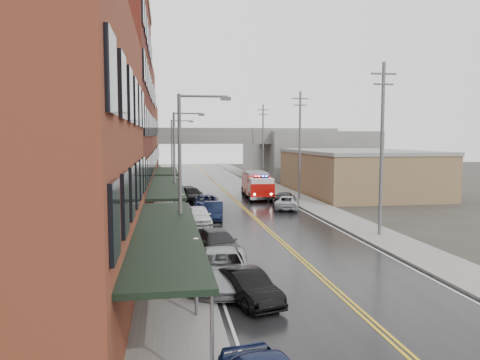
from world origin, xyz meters
TOP-DOWN VIEW (x-y plane):
  - ground at (0.00, 0.00)m, footprint 220.00×220.00m
  - road at (0.00, 30.00)m, footprint 11.00×160.00m
  - sidewalk_left at (-7.30, 30.00)m, footprint 3.00×160.00m
  - sidewalk_right at (7.30, 30.00)m, footprint 3.00×160.00m
  - curb_left at (-5.65, 30.00)m, footprint 0.30×160.00m
  - curb_right at (5.65, 30.00)m, footprint 0.30×160.00m
  - brick_building_a at (-13.30, 4.00)m, footprint 9.00×18.00m
  - brick_building_b at (-13.30, 23.00)m, footprint 9.00×20.00m
  - brick_building_c at (-13.30, 40.50)m, footprint 9.00×15.00m
  - brick_building_far at (-13.30, 58.00)m, footprint 9.00×20.00m
  - tan_building at (16.00, 40.00)m, footprint 14.00×22.00m
  - right_far_block at (18.00, 70.00)m, footprint 18.00×30.00m
  - awning_0 at (-7.49, 4.00)m, footprint 2.60×16.00m
  - awning_1 at (-7.49, 23.00)m, footprint 2.60×18.00m
  - awning_2 at (-7.49, 40.50)m, footprint 2.60×13.00m
  - globe_lamp_0 at (-6.40, 2.00)m, footprint 0.44×0.44m
  - globe_lamp_1 at (-6.40, 16.00)m, footprint 0.44×0.44m
  - globe_lamp_2 at (-6.40, 30.00)m, footprint 0.44×0.44m
  - street_lamp_0 at (-6.55, 8.00)m, footprint 2.64×0.22m
  - street_lamp_1 at (-6.55, 24.00)m, footprint 2.64×0.22m
  - street_lamp_2 at (-6.55, 40.00)m, footprint 2.64×0.22m
  - utility_pole_0 at (7.20, 15.00)m, footprint 1.80×0.24m
  - utility_pole_1 at (7.20, 35.00)m, footprint 1.80×0.24m
  - utility_pole_2 at (7.20, 55.00)m, footprint 1.80×0.24m
  - overpass at (0.00, 62.00)m, footprint 40.00×10.00m
  - fire_truck at (2.73, 36.66)m, footprint 3.59×8.32m
  - parked_car_left_1 at (-4.19, 3.42)m, footprint 2.62×4.37m
  - parked_car_left_2 at (-5.00, 5.80)m, footprint 3.15×6.13m
  - parked_car_left_3 at (-4.59, 11.30)m, footprint 2.93×5.42m
  - parked_car_left_4 at (-5.00, 21.12)m, footprint 1.98×4.58m
  - parked_car_left_5 at (-3.60, 23.55)m, footprint 2.17×4.74m
  - parked_car_left_6 at (-3.71, 28.80)m, footprint 2.56×5.27m
  - parked_car_left_7 at (-4.85, 34.80)m, footprint 3.57×5.79m
  - parked_car_right_0 at (4.01, 28.20)m, footprint 3.58×5.32m
  - parked_car_right_1 at (4.33, 30.46)m, footprint 3.58×5.34m
  - parked_car_right_2 at (3.60, 43.43)m, footprint 3.05×5.08m
  - parked_car_right_3 at (5.00, 50.85)m, footprint 2.99×4.74m

SIDE VIEW (x-z plane):
  - ground at x=0.00m, z-range 0.00..0.00m
  - road at x=0.00m, z-range 0.00..0.02m
  - sidewalk_left at x=-7.30m, z-range 0.00..0.15m
  - sidewalk_right at x=7.30m, z-range 0.00..0.15m
  - curb_left at x=-5.65m, z-range 0.00..0.15m
  - curb_right at x=5.65m, z-range 0.00..0.15m
  - parked_car_right_0 at x=4.01m, z-range 0.00..1.35m
  - parked_car_left_1 at x=-4.19m, z-range 0.00..1.36m
  - parked_car_right_1 at x=4.33m, z-range 0.00..1.44m
  - parked_car_left_6 at x=-3.71m, z-range 0.00..1.44m
  - parked_car_right_3 at x=5.00m, z-range 0.00..1.47m
  - parked_car_left_3 at x=-4.59m, z-range 0.00..1.49m
  - parked_car_left_5 at x=-3.60m, z-range 0.00..1.51m
  - parked_car_left_4 at x=-5.00m, z-range 0.00..1.54m
  - parked_car_left_7 at x=-4.85m, z-range 0.00..1.57m
  - parked_car_right_2 at x=3.60m, z-range 0.00..1.62m
  - parked_car_left_2 at x=-5.00m, z-range 0.00..1.66m
  - fire_truck at x=2.73m, z-range 0.13..3.12m
  - globe_lamp_0 at x=-6.40m, z-range 0.75..3.87m
  - globe_lamp_1 at x=-6.40m, z-range 0.75..3.87m
  - globe_lamp_2 at x=-6.40m, z-range 0.75..3.87m
  - tan_building at x=16.00m, z-range 0.00..5.00m
  - awning_2 at x=-7.49m, z-range 1.44..4.53m
  - awning_0 at x=-7.49m, z-range 1.44..4.53m
  - awning_1 at x=-7.49m, z-range 1.44..4.53m
  - right_far_block at x=18.00m, z-range 0.00..8.00m
  - street_lamp_0 at x=-6.55m, z-range 0.69..9.69m
  - street_lamp_1 at x=-6.55m, z-range 0.69..9.69m
  - street_lamp_2 at x=-6.55m, z-range 0.69..9.69m
  - overpass at x=0.00m, z-range 2.24..9.74m
  - brick_building_a at x=-13.30m, z-range 0.00..12.00m
  - brick_building_far at x=-13.30m, z-range 0.00..12.00m
  - utility_pole_0 at x=7.20m, z-range 0.31..12.31m
  - utility_pole_1 at x=7.20m, z-range 0.31..12.31m
  - utility_pole_2 at x=7.20m, z-range 0.31..12.31m
  - brick_building_c at x=-13.30m, z-range 0.00..15.00m
  - brick_building_b at x=-13.30m, z-range 0.00..18.00m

